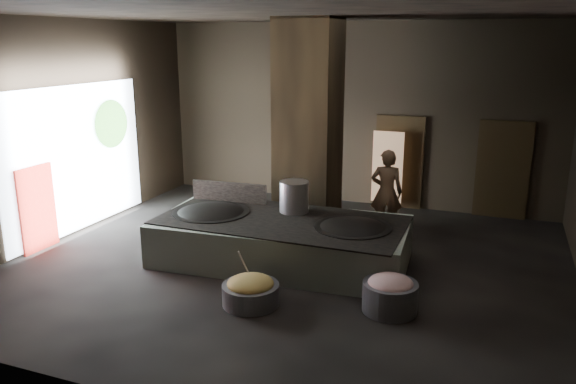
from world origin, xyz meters
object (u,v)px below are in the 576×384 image
at_px(meat_basin, 390,297).
at_px(hearth_platform, 281,241).
at_px(stock_pot, 294,197).
at_px(cook, 386,192).
at_px(wok_left, 211,216).
at_px(veg_basin, 251,294).
at_px(wok_right, 352,231).

bearing_deg(meat_basin, hearth_platform, 150.99).
height_order(stock_pot, cook, cook).
bearing_deg(wok_left, stock_pot, 21.80).
height_order(cook, meat_basin, cook).
height_order(cook, veg_basin, cook).
bearing_deg(wok_left, cook, 38.20).
distance_m(veg_basin, meat_basin, 2.17).
bearing_deg(veg_basin, cook, 72.51).
bearing_deg(wok_right, veg_basin, -121.17).
xyz_separation_m(stock_pot, meat_basin, (2.26, -1.83, -0.90)).
bearing_deg(wok_left, veg_basin, -47.16).
distance_m(stock_pot, cook, 2.26).
distance_m(hearth_platform, meat_basin, 2.64).
relative_size(wok_right, meat_basin, 1.60).
xyz_separation_m(stock_pot, cook, (1.45, 1.72, -0.20)).
height_order(wok_right, cook, cook).
xyz_separation_m(wok_left, stock_pot, (1.50, 0.60, 0.38)).
xyz_separation_m(hearth_platform, wok_right, (1.35, 0.05, 0.35)).
bearing_deg(meat_basin, veg_basin, -165.07).
relative_size(hearth_platform, veg_basin, 5.12).
bearing_deg(hearth_platform, veg_basin, -87.16).
height_order(hearth_platform, cook, cook).
relative_size(hearth_platform, meat_basin, 5.46).
height_order(stock_pot, meat_basin, stock_pot).
distance_m(hearth_platform, cook, 2.78).
bearing_deg(cook, wok_left, 31.30).
distance_m(wok_right, stock_pot, 1.44).
distance_m(wok_right, veg_basin, 2.28).
bearing_deg(stock_pot, cook, 49.86).
relative_size(stock_pot, cook, 0.33).
bearing_deg(hearth_platform, cook, 52.91).
height_order(hearth_platform, meat_basin, hearth_platform).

